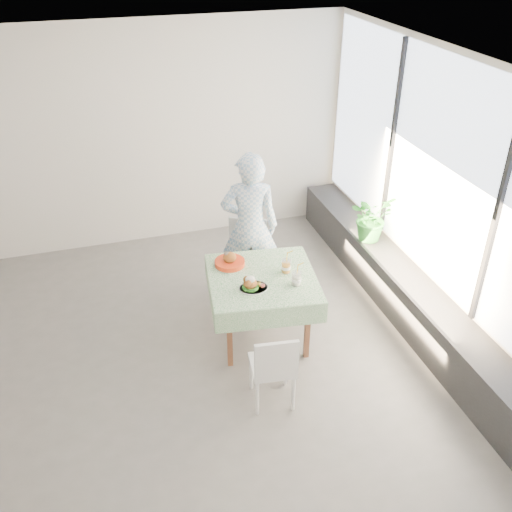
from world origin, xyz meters
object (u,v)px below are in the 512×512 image
object	(u,v)px
cafe_table	(262,300)
potted_plant	(372,217)
chair_near	(272,380)
diner	(250,227)
main_dish	(252,285)
juice_cup_orange	(286,267)
chair_far	(245,274)

from	to	relation	value
cafe_table	potted_plant	world-z (taller)	potted_plant
cafe_table	chair_near	xyz separation A→B (m)	(-0.19, -0.89, -0.21)
diner	cafe_table	bearing A→B (deg)	96.83
potted_plant	chair_near	bearing A→B (deg)	-136.60
potted_plant	cafe_table	bearing A→B (deg)	-153.98
main_dish	juice_cup_orange	size ratio (longest dim) A/B	1.03
diner	potted_plant	xyz separation A→B (m)	(1.45, -0.05, -0.08)
main_dish	juice_cup_orange	distance (m)	0.45
juice_cup_orange	chair_near	bearing A→B (deg)	-115.64
chair_far	diner	size ratio (longest dim) A/B	0.52
main_dish	cafe_table	bearing A→B (deg)	47.00
chair_far	potted_plant	world-z (taller)	potted_plant
juice_cup_orange	chair_far	bearing A→B (deg)	105.32
main_dish	potted_plant	distance (m)	1.96
chair_far	chair_near	bearing A→B (deg)	-97.83
chair_near	cafe_table	bearing A→B (deg)	78.25
diner	main_dish	xyz separation A→B (m)	(-0.27, -0.98, -0.07)
diner	juice_cup_orange	bearing A→B (deg)	114.58
main_dish	potted_plant	size ratio (longest dim) A/B	0.50
chair_near	main_dish	size ratio (longest dim) A/B	2.82
chair_far	juice_cup_orange	world-z (taller)	juice_cup_orange
cafe_table	chair_near	world-z (taller)	chair_near
chair_far	potted_plant	xyz separation A→B (m)	(1.52, -0.01, 0.50)
cafe_table	potted_plant	size ratio (longest dim) A/B	2.10
diner	juice_cup_orange	size ratio (longest dim) A/B	6.28
cafe_table	diner	distance (m)	0.91
chair_near	diner	xyz separation A→B (m)	(0.30, 1.70, 0.61)
cafe_table	juice_cup_orange	xyz separation A→B (m)	(0.25, 0.02, 0.35)
main_dish	juice_cup_orange	xyz separation A→B (m)	(0.41, 0.19, 0.02)
cafe_table	potted_plant	bearing A→B (deg)	26.02
diner	chair_far	bearing A→B (deg)	44.02
chair_far	diner	distance (m)	0.59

